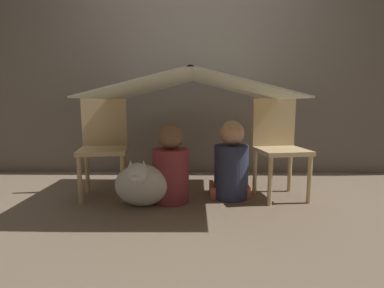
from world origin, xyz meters
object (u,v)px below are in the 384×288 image
at_px(chair_left, 104,143).
at_px(person_second, 231,164).
at_px(person_front, 171,168).
at_px(dog, 141,184).
at_px(chair_right, 278,143).

height_order(chair_left, person_second, chair_left).
height_order(person_front, person_second, person_second).
relative_size(person_front, dog, 1.53).
relative_size(chair_left, chair_right, 1.00).
bearing_deg(chair_left, person_front, -26.40).
distance_m(person_front, dog, 0.28).
xyz_separation_m(chair_right, person_front, (-0.91, -0.17, -0.18)).
height_order(chair_right, dog, chair_right).
xyz_separation_m(chair_left, person_front, (0.59, -0.17, -0.18)).
xyz_separation_m(person_second, dog, (-0.72, -0.23, -0.11)).
height_order(chair_left, person_front, chair_left).
bearing_deg(person_second, dog, -162.47).
xyz_separation_m(chair_left, chair_right, (1.51, 0.00, 0.00)).
xyz_separation_m(chair_left, dog, (0.37, -0.30, -0.28)).
bearing_deg(chair_left, dog, -49.50).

